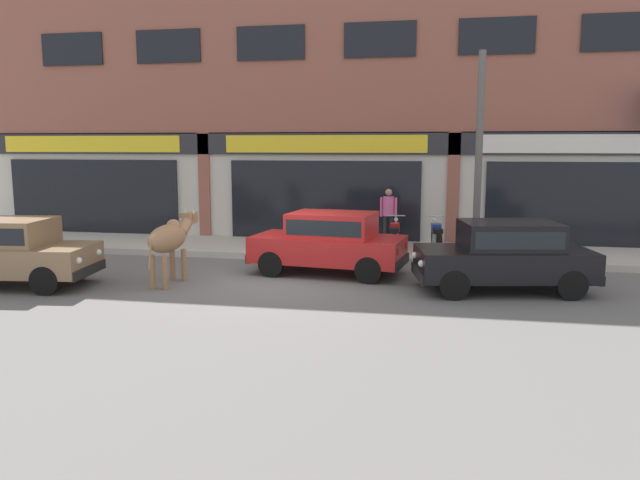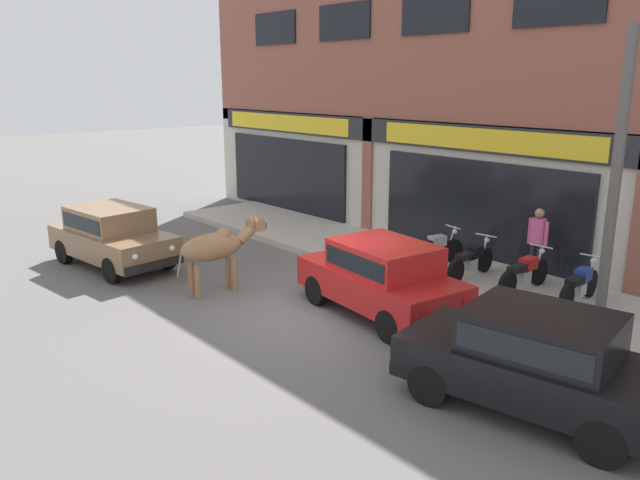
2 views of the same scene
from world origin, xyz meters
The scene contains 13 objects.
ground_plane centered at (0.00, 0.00, 0.00)m, with size 90.00×90.00×0.00m, color #605E5B.
sidewalk centered at (0.00, 3.67, 0.09)m, with size 19.00×2.95×0.17m, color #B7AFA3.
shop_building centered at (0.00, 5.41, 4.82)m, with size 23.00×1.40×10.04m.
cow centered at (-2.29, -0.95, 1.01)m, with size 0.62×2.15×1.61m.
car_0 centered at (4.82, -0.35, 0.81)m, with size 3.80×2.21×1.46m.
car_1 centered at (-5.61, -1.84, 0.81)m, with size 3.74×1.99×1.46m.
car_2 centered at (0.95, 0.73, 0.81)m, with size 3.75×2.02×1.46m.
motorcycle_0 centered at (-0.19, 3.65, 0.56)m, with size 0.65×1.79×0.88m.
motorcycle_1 centered at (1.00, 3.53, 0.56)m, with size 0.52×1.81×0.88m.
motorcycle_2 centered at (2.26, 3.60, 0.56)m, with size 0.52×1.81×0.88m.
motorcycle_3 centered at (3.40, 3.71, 0.56)m, with size 0.52×1.81×0.88m.
pedestrian centered at (2.01, 4.45, 1.16)m, with size 0.50×0.32×1.60m.
utility_pole centered at (4.37, 2.50, 2.73)m, with size 0.18×0.18×5.11m, color #595651.
Camera 2 is at (8.78, -7.63, 4.46)m, focal length 35.00 mm.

